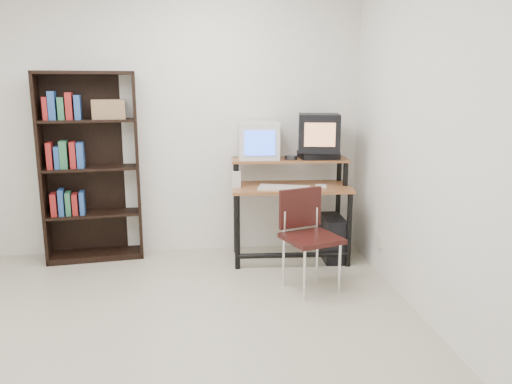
{
  "coord_description": "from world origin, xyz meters",
  "views": [
    {
      "loc": [
        0.41,
        -3.02,
        1.69
      ],
      "look_at": [
        0.86,
        1.1,
        0.79
      ],
      "focal_mm": 35.0,
      "sensor_mm": 36.0,
      "label": 1
    }
  ],
  "objects": [
    {
      "name": "school_chair",
      "position": [
        1.27,
        0.91,
        0.51
      ],
      "size": [
        0.53,
        0.53,
        0.83
      ],
      "rotation": [
        0.0,
        0.0,
        0.35
      ],
      "color": "black",
      "rests_on": "floor"
    },
    {
      "name": "front_wall",
      "position": [
        0.0,
        -2.0,
        1.3
      ],
      "size": [
        4.0,
        0.01,
        2.6
      ],
      "primitive_type": "cube",
      "color": "white",
      "rests_on": "floor"
    },
    {
      "name": "pc_tower",
      "position": [
        1.67,
        1.57,
        0.21
      ],
      "size": [
        0.21,
        0.46,
        0.42
      ],
      "primitive_type": "cube",
      "rotation": [
        0.0,
        0.0,
        -0.03
      ],
      "color": "black",
      "rests_on": "floor"
    },
    {
      "name": "mousepad",
      "position": [
        1.53,
        1.48,
        0.72
      ],
      "size": [
        0.22,
        0.18,
        0.01
      ],
      "primitive_type": "cube",
      "rotation": [
        0.0,
        0.0,
        -0.01
      ],
      "color": "black",
      "rests_on": "computer_desk"
    },
    {
      "name": "computer_desk",
      "position": [
        1.25,
        1.62,
        0.68
      ],
      "size": [
        1.15,
        0.61,
        0.98
      ],
      "rotation": [
        0.0,
        0.0,
        -0.04
      ],
      "color": "#945A30",
      "rests_on": "floor"
    },
    {
      "name": "back_wall",
      "position": [
        0.0,
        2.0,
        1.3
      ],
      "size": [
        4.0,
        0.01,
        2.6
      ],
      "primitive_type": "cube",
      "color": "white",
      "rests_on": "floor"
    },
    {
      "name": "floor",
      "position": [
        0.0,
        0.0,
        -0.01
      ],
      "size": [
        4.0,
        4.0,
        0.01
      ],
      "primitive_type": "cube",
      "color": "beige",
      "rests_on": "ground"
    },
    {
      "name": "cd_spindle",
      "position": [
        1.25,
        1.65,
        0.99
      ],
      "size": [
        0.14,
        0.14,
        0.05
      ],
      "primitive_type": "cylinder",
      "rotation": [
        0.0,
        0.0,
        -0.15
      ],
      "color": "#26262B",
      "rests_on": "computer_desk"
    },
    {
      "name": "crt_monitor",
      "position": [
        0.96,
        1.76,
        1.15
      ],
      "size": [
        0.41,
        0.41,
        0.36
      ],
      "rotation": [
        0.0,
        0.0,
        -0.07
      ],
      "color": "beige",
      "rests_on": "computer_desk"
    },
    {
      "name": "wall_outlet",
      "position": [
        1.99,
        1.15,
        0.3
      ],
      "size": [
        0.02,
        0.08,
        0.12
      ],
      "primitive_type": "cube",
      "color": "beige",
      "rests_on": "right_wall"
    },
    {
      "name": "vcr",
      "position": [
        1.53,
        1.7,
        1.01
      ],
      "size": [
        0.38,
        0.29,
        0.08
      ],
      "primitive_type": "cube",
      "rotation": [
        0.0,
        0.0,
        0.09
      ],
      "color": "black",
      "rests_on": "computer_desk"
    },
    {
      "name": "right_wall",
      "position": [
        2.0,
        0.0,
        1.3
      ],
      "size": [
        0.01,
        4.0,
        2.6
      ],
      "primitive_type": "cube",
      "color": "white",
      "rests_on": "floor"
    },
    {
      "name": "desk_speaker",
      "position": [
        0.72,
        1.57,
        0.8
      ],
      "size": [
        0.09,
        0.09,
        0.17
      ],
      "primitive_type": "cube",
      "rotation": [
        0.0,
        0.0,
        0.17
      ],
      "color": "beige",
      "rests_on": "computer_desk"
    },
    {
      "name": "bookshelf",
      "position": [
        -0.66,
        1.86,
        0.93
      ],
      "size": [
        0.93,
        0.42,
        1.81
      ],
      "rotation": [
        0.0,
        0.0,
        0.13
      ],
      "color": "black",
      "rests_on": "floor"
    },
    {
      "name": "mouse",
      "position": [
        1.52,
        1.5,
        0.74
      ],
      "size": [
        0.11,
        0.08,
        0.03
      ],
      "primitive_type": "cube",
      "rotation": [
        0.0,
        0.0,
        -0.19
      ],
      "color": "white",
      "rests_on": "mousepad"
    },
    {
      "name": "crt_tv",
      "position": [
        1.53,
        1.68,
        1.23
      ],
      "size": [
        0.44,
        0.44,
        0.36
      ],
      "rotation": [
        0.0,
        0.0,
        -0.18
      ],
      "color": "black",
      "rests_on": "vcr"
    },
    {
      "name": "keyboard",
      "position": [
        1.16,
        1.47,
        0.74
      ],
      "size": [
        0.51,
        0.33,
        0.03
      ],
      "primitive_type": "cube",
      "rotation": [
        0.0,
        0.0,
        -0.29
      ],
      "color": "beige",
      "rests_on": "computer_desk"
    }
  ]
}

